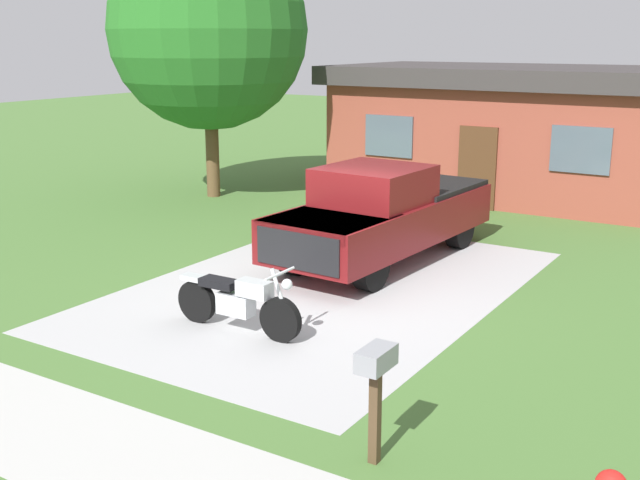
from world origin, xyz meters
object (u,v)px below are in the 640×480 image
(motorcycle, at_px, (238,301))
(pickup_truck, at_px, (385,212))
(neighbor_house, at_px, (512,129))
(mailbox, at_px, (376,374))
(shade_tree, at_px, (208,30))

(motorcycle, bearing_deg, pickup_truck, 89.74)
(motorcycle, xyz_separation_m, neighbor_house, (-0.19, 12.62, 1.32))
(mailbox, relative_size, shade_tree, 0.18)
(pickup_truck, xyz_separation_m, shade_tree, (-6.97, 3.19, 3.50))
(pickup_truck, xyz_separation_m, mailbox, (3.45, -6.87, 0.03))
(motorcycle, distance_m, pickup_truck, 4.68)
(motorcycle, relative_size, shade_tree, 0.31)
(shade_tree, xyz_separation_m, neighbor_house, (6.76, 4.78, -2.66))
(motorcycle, height_order, mailbox, mailbox)
(motorcycle, bearing_deg, mailbox, -32.48)
(pickup_truck, xyz_separation_m, neighbor_house, (-0.21, 7.97, 0.84))
(mailbox, xyz_separation_m, shade_tree, (-10.42, 10.05, 3.47))
(mailbox, height_order, shade_tree, shade_tree)
(pickup_truck, bearing_deg, shade_tree, 155.43)
(neighbor_house, bearing_deg, pickup_truck, -88.51)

